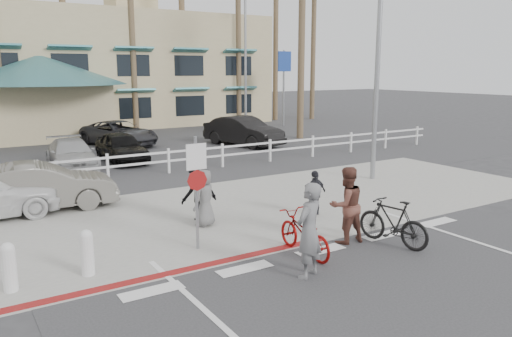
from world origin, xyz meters
TOP-DOWN VIEW (x-y plane):
  - ground at (0.00, 0.00)m, footprint 140.00×140.00m
  - bike_path at (0.00, -2.00)m, footprint 12.00×16.00m
  - sidewalk_plaza at (0.00, 4.50)m, footprint 22.00×7.00m
  - cross_street at (0.00, 8.50)m, footprint 40.00×5.00m
  - parking_lot at (0.00, 18.00)m, footprint 50.00×16.00m
  - curb_red at (-3.00, 1.20)m, footprint 7.00×0.25m
  - rail_fence at (0.50, 10.50)m, footprint 29.40×0.16m
  - building at (2.00, 31.00)m, footprint 28.00×16.00m
  - sign_post at (-2.30, 2.20)m, footprint 0.50×0.10m
  - bollard_0 at (-4.80, 2.00)m, footprint 0.26×0.26m
  - bollard_1 at (-6.20, 2.00)m, footprint 0.26×0.26m
  - streetlight_0 at (6.50, 5.50)m, footprint 0.60×2.00m
  - streetlight_1 at (12.00, 24.00)m, footprint 0.60×2.00m
  - info_sign at (14.00, 22.00)m, footprint 1.20×0.16m
  - palm_4 at (0.00, 26.00)m, footprint 4.00×4.00m
  - palm_5 at (4.00, 25.00)m, footprint 4.00×4.00m
  - palm_6 at (8.00, 26.00)m, footprint 4.00×4.00m
  - palm_7 at (12.00, 25.00)m, footprint 4.00×4.00m
  - palm_8 at (16.00, 26.00)m, footprint 4.00×4.00m
  - palm_9 at (19.00, 25.00)m, footprint 4.00×4.00m
  - palm_11 at (11.00, 16.00)m, footprint 4.00×4.00m
  - bike_red at (-0.47, 0.63)m, footprint 0.71×1.85m
  - rider_red at (-1.13, -0.38)m, footprint 0.82×0.70m
  - bike_black at (1.68, 0.03)m, footprint 0.84×1.91m
  - rider_black at (0.87, 0.75)m, footprint 0.96×0.78m
  - pedestrian_a at (-1.28, 4.21)m, footprint 1.04×0.65m
  - pedestrian_child at (1.67, 2.91)m, footprint 0.77×0.38m
  - pedestrian_b at (-1.39, 3.66)m, footprint 0.88×0.79m
  - car_white_sedan at (-4.78, 7.51)m, footprint 4.37×1.85m
  - lot_car_1 at (-2.65, 13.42)m, footprint 1.96×4.29m
  - lot_car_2 at (-0.40, 13.96)m, footprint 1.60×3.90m
  - lot_car_3 at (6.67, 15.29)m, footprint 2.89×5.00m
  - lot_car_5 at (0.95, 18.78)m, footprint 3.63×5.25m

SIDE VIEW (x-z plane):
  - ground at x=0.00m, z-range 0.00..0.00m
  - parking_lot at x=0.00m, z-range 0.00..0.01m
  - bike_path at x=0.00m, z-range 0.00..0.01m
  - cross_street at x=0.00m, z-range 0.00..0.01m
  - sidewalk_plaza at x=0.00m, z-range 0.00..0.01m
  - curb_red at x=-3.00m, z-range 0.00..0.02m
  - bollard_0 at x=-4.80m, z-range 0.00..0.95m
  - bollard_1 at x=-6.20m, z-range 0.00..0.95m
  - bike_red at x=-0.47m, z-range 0.00..0.96m
  - rail_fence at x=0.50m, z-range 0.00..1.00m
  - bike_black at x=1.68m, z-range 0.00..1.11m
  - lot_car_1 at x=-2.65m, z-range 0.00..1.22m
  - pedestrian_child at x=1.67m, z-range 0.00..1.28m
  - lot_car_2 at x=-0.40m, z-range 0.00..1.32m
  - lot_car_5 at x=0.95m, z-range 0.00..1.33m
  - car_white_sedan at x=-4.78m, z-range 0.00..1.40m
  - pedestrian_b at x=-1.39m, z-range 0.00..1.51m
  - pedestrian_a at x=-1.28m, z-range 0.00..1.55m
  - lot_car_3 at x=6.67m, z-range 0.00..1.56m
  - rider_black at x=0.87m, z-range 0.00..1.83m
  - rider_red at x=-1.13m, z-range 0.00..1.92m
  - sign_post at x=-2.30m, z-range 0.00..2.90m
  - info_sign at x=14.00m, z-range 0.00..5.60m
  - streetlight_0 at x=6.50m, z-range 0.00..9.00m
  - streetlight_1 at x=12.00m, z-range 0.00..9.50m
  - building at x=2.00m, z-range 0.00..11.30m
  - palm_5 at x=4.00m, z-range 0.00..13.00m
  - palm_9 at x=19.00m, z-range 0.00..13.00m
  - palm_7 at x=12.00m, z-range 0.00..14.00m
  - palm_11 at x=11.00m, z-range 0.00..14.00m
  - palm_4 at x=0.00m, z-range 0.00..15.00m
  - palm_8 at x=16.00m, z-range 0.00..15.00m
  - palm_6 at x=8.00m, z-range 0.00..17.00m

